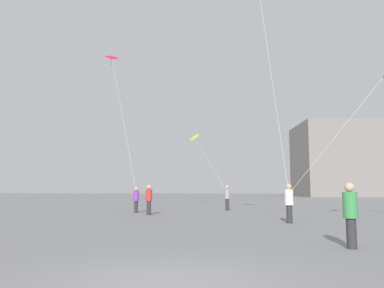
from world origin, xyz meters
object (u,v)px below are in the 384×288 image
object	(u,v)px
kite_lime_diamond	(194,137)
kite_crimson_delta	(112,61)
person_in_red	(149,198)
person_in_purple	(136,199)
person_in_white	(289,201)
person_in_grey	(227,197)
building_left_hall	(359,160)
person_in_green	(350,212)

from	to	relation	value
kite_lime_diamond	kite_crimson_delta	size ratio (longest dim) A/B	0.99
person_in_red	person_in_purple	size ratio (longest dim) A/B	1.07
person_in_white	kite_lime_diamond	xyz separation A→B (m)	(-4.68, 24.44, 6.23)
person_in_purple	kite_crimson_delta	xyz separation A→B (m)	(-5.02, 13.90, 14.02)
person_in_grey	kite_crimson_delta	distance (m)	21.01
person_in_white	kite_crimson_delta	xyz separation A→B (m)	(-13.20, 21.66, 13.97)
person_in_purple	building_left_hall	distance (m)	71.21
person_in_red	person_in_green	world-z (taller)	person_in_red
building_left_hall	person_in_grey	bearing A→B (deg)	-119.86
person_in_white	building_left_hall	xyz separation A→B (m)	(30.44, 67.18, 6.82)
person_in_red	person_in_grey	xyz separation A→B (m)	(4.99, 5.08, 0.02)
person_in_grey	kite_crimson_delta	size ratio (longest dim) A/B	0.12
person_in_red	person_in_purple	world-z (taller)	person_in_red
building_left_hall	person_in_white	bearing A→B (deg)	-114.38
kite_lime_diamond	kite_crimson_delta	xyz separation A→B (m)	(-8.52, -2.78, 7.74)
person_in_green	kite_lime_diamond	size ratio (longest dim) A/B	0.11
kite_lime_diamond	building_left_hall	xyz separation A→B (m)	(35.13, 42.75, 0.58)
person_in_grey	person_in_green	xyz separation A→B (m)	(1.92, -18.15, -0.07)
person_in_red	person_in_grey	world-z (taller)	person_in_grey
person_in_red	person_in_grey	size ratio (longest dim) A/B	0.98
person_in_white	person_in_red	distance (m)	8.93
person_in_white	building_left_hall	world-z (taller)	building_left_hall
kite_crimson_delta	building_left_hall	distance (m)	63.48
kite_lime_diamond	person_in_purple	bearing A→B (deg)	-101.84
kite_crimson_delta	building_left_hall	bearing A→B (deg)	46.21
person_in_white	person_in_green	distance (m)	7.59
kite_lime_diamond	building_left_hall	distance (m)	55.33
person_in_grey	person_in_purple	world-z (taller)	person_in_grey
person_in_grey	building_left_hall	bearing A→B (deg)	-169.85
person_in_purple	building_left_hall	world-z (taller)	building_left_hall
person_in_green	kite_crimson_delta	bearing A→B (deg)	-150.39
kite_lime_diamond	building_left_hall	world-z (taller)	building_left_hall
person_in_red	building_left_hall	size ratio (longest dim) A/B	0.07
person_in_white	kite_lime_diamond	world-z (taller)	kite_lime_diamond
person_in_grey	person_in_purple	xyz separation A→B (m)	(-6.12, -2.81, -0.08)
person_in_green	building_left_hall	bearing A→B (deg)	163.30
kite_lime_diamond	building_left_hall	size ratio (longest dim) A/B	0.56
person_in_red	building_left_hall	xyz separation A→B (m)	(37.49, 61.70, 6.81)
person_in_red	building_left_hall	bearing A→B (deg)	34.17
person_in_green	kite_lime_diamond	world-z (taller)	kite_lime_diamond
person_in_green	kite_crimson_delta	xyz separation A→B (m)	(-13.06, 29.25, 14.01)
person_in_green	person_in_purple	world-z (taller)	person_in_green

